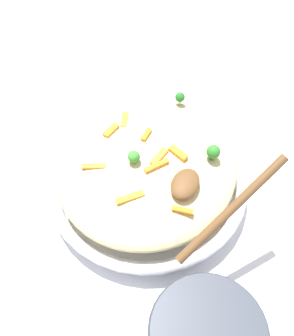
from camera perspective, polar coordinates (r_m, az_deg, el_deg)
name	(u,v)px	position (r m, az deg, el deg)	size (l,w,h in m)	color
ground_plane	(147,188)	(0.68, 0.00, -2.98)	(2.40, 2.40, 0.00)	silver
serving_bowl	(147,180)	(0.66, 0.00, -1.82)	(0.34, 0.34, 0.05)	silver
pasta_mound	(147,164)	(0.62, 0.00, 0.57)	(0.31, 0.29, 0.06)	#DBC689
carrot_piece_0	(94,167)	(0.59, -7.92, 0.22)	(0.04, 0.01, 0.01)	orange
carrot_piece_1	(125,120)	(0.65, -3.36, 7.16)	(0.03, 0.01, 0.01)	orange
carrot_piece_2	(160,156)	(0.59, 1.94, 1.87)	(0.04, 0.01, 0.01)	orange
carrot_piece_3	(111,130)	(0.63, -5.38, 5.60)	(0.03, 0.01, 0.01)	orange
carrot_piece_4	(157,166)	(0.58, 1.43, 0.30)	(0.04, 0.01, 0.01)	orange
carrot_piece_5	(183,210)	(0.55, 5.34, -6.32)	(0.03, 0.01, 0.01)	orange
carrot_piece_6	(178,153)	(0.60, 4.68, 2.21)	(0.03, 0.01, 0.01)	orange
carrot_piece_7	(146,135)	(0.62, -0.11, 4.97)	(0.03, 0.01, 0.01)	orange
carrot_piece_8	(130,198)	(0.56, -2.56, -4.43)	(0.04, 0.01, 0.01)	orange
broccoli_floret_0	(134,157)	(0.58, -1.98, 1.66)	(0.02, 0.02, 0.02)	#377928
broccoli_floret_1	(180,97)	(0.67, 5.01, 10.46)	(0.02, 0.02, 0.02)	#205B1C
broccoli_floret_2	(213,152)	(0.60, 9.86, 2.37)	(0.02, 0.02, 0.03)	#296820
serving_spoon	(202,193)	(0.54, 8.21, -3.77)	(0.16, 0.14, 0.10)	brown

